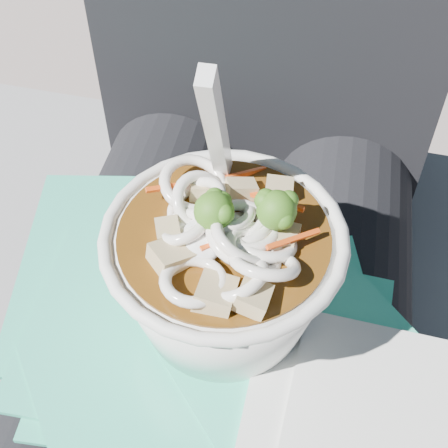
% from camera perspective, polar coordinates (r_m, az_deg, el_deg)
% --- Properties ---
extents(stone_ledge, '(1.02, 0.55, 0.44)m').
position_cam_1_polar(stone_ledge, '(0.89, 1.49, -12.88)').
color(stone_ledge, slate).
rests_on(stone_ledge, ground).
extents(lap, '(0.33, 0.48, 0.15)m').
position_cam_1_polar(lap, '(0.56, -0.66, -12.00)').
color(lap, black).
rests_on(lap, stone_ledge).
extents(person_body, '(0.34, 0.94, 0.99)m').
position_cam_1_polar(person_body, '(0.59, 1.12, -2.89)').
color(person_body, black).
rests_on(person_body, ground).
extents(plastic_bag, '(0.37, 0.36, 0.02)m').
position_cam_1_polar(plastic_bag, '(0.47, -2.44, -9.89)').
color(plastic_bag, '#2CBA94').
rests_on(plastic_bag, lap).
extents(napkins, '(0.16, 0.15, 0.01)m').
position_cam_1_polar(napkins, '(0.44, 12.38, -16.56)').
color(napkins, silver).
rests_on(napkins, plastic_bag).
extents(udon_bowl, '(0.20, 0.20, 0.21)m').
position_cam_1_polar(udon_bowl, '(0.43, 0.04, -3.76)').
color(udon_bowl, white).
rests_on(udon_bowl, plastic_bag).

